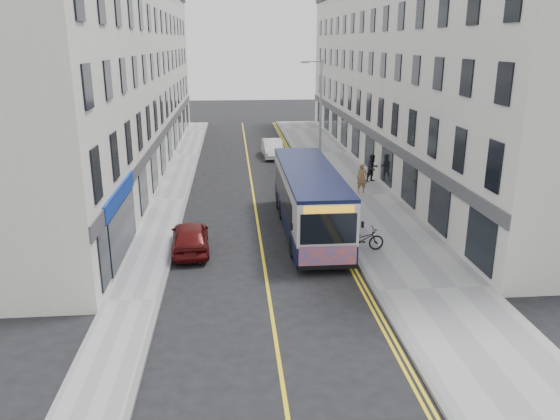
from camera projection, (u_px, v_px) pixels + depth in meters
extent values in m
plane|color=black|center=(267.00, 284.00, 21.27)|extent=(140.00, 140.00, 0.00)
cube|color=#98989B|center=(356.00, 196.00, 33.20)|extent=(4.50, 64.00, 0.12)
cube|color=#98989B|center=(170.00, 200.00, 32.25)|extent=(2.00, 64.00, 0.12)
cube|color=slate|center=(320.00, 196.00, 33.00)|extent=(0.18, 64.00, 0.13)
cube|color=slate|center=(187.00, 200.00, 32.33)|extent=(0.18, 64.00, 0.13)
cube|color=yellow|center=(254.00, 199.00, 32.69)|extent=(0.12, 64.00, 0.01)
cube|color=yellow|center=(313.00, 197.00, 32.99)|extent=(0.10, 64.00, 0.01)
cube|color=yellow|center=(316.00, 197.00, 33.00)|extent=(0.10, 64.00, 0.01)
cube|color=silver|center=(403.00, 77.00, 40.30)|extent=(6.00, 46.00, 13.00)
cube|color=white|center=(120.00, 79.00, 38.57)|extent=(6.00, 46.00, 13.00)
cylinder|color=#95979D|center=(320.00, 126.00, 33.77)|extent=(0.14, 0.14, 8.00)
cylinder|color=#95979D|center=(313.00, 61.00, 32.57)|extent=(1.00, 0.08, 0.08)
cube|color=#95979D|center=(305.00, 62.00, 32.54)|extent=(0.50, 0.18, 0.12)
cube|color=black|center=(309.00, 216.00, 26.85)|extent=(2.48, 10.90, 0.89)
cube|color=#B9BCC0|center=(309.00, 190.00, 26.46)|extent=(2.48, 10.90, 1.78)
cube|color=black|center=(309.00, 171.00, 26.17)|extent=(2.50, 10.90, 0.16)
cube|color=black|center=(282.00, 192.00, 26.97)|extent=(0.04, 8.52, 1.14)
cube|color=black|center=(332.00, 190.00, 27.18)|extent=(0.04, 8.52, 1.14)
cube|color=black|center=(329.00, 229.00, 21.28)|extent=(2.23, 0.04, 1.24)
cube|color=#EF4C14|center=(328.00, 257.00, 21.63)|extent=(2.33, 0.04, 0.94)
cube|color=orange|center=(329.00, 210.00, 21.04)|extent=(1.98, 0.04, 0.28)
cylinder|color=black|center=(293.00, 246.00, 23.73)|extent=(0.28, 0.99, 0.99)
cylinder|color=black|center=(344.00, 245.00, 23.92)|extent=(0.28, 0.99, 0.99)
cylinder|color=black|center=(282.00, 210.00, 28.92)|extent=(0.28, 0.99, 0.99)
cylinder|color=black|center=(324.00, 209.00, 29.11)|extent=(0.28, 0.99, 0.99)
cylinder|color=black|center=(279.00, 200.00, 30.61)|extent=(0.28, 0.99, 0.99)
cylinder|color=black|center=(319.00, 199.00, 30.80)|extent=(0.28, 0.99, 0.99)
imported|color=black|center=(362.00, 240.00, 24.12)|extent=(2.08, 0.92, 1.06)
imported|color=olive|center=(362.00, 178.00, 33.37)|extent=(0.66, 0.44, 1.79)
imported|color=black|center=(373.00, 168.00, 36.05)|extent=(1.11, 1.03, 1.82)
imported|color=silver|center=(273.00, 148.00, 44.35)|extent=(1.64, 4.40, 1.43)
imported|color=#500D0D|center=(190.00, 237.00, 24.36)|extent=(1.90, 4.18, 1.39)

